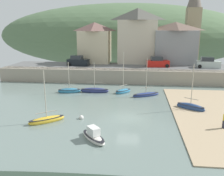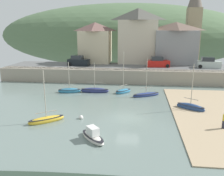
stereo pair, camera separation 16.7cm
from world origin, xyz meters
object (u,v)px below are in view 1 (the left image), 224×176
waterfront_building_centre (137,36)px  mooring_buoy (81,117)px  sailboat_blue_trim (47,120)px  sailboat_far_left (191,107)px  waterfront_building_left (95,42)px  sailboat_nearest_shore (146,94)px  dinghy_open_wooden (69,91)px  sailboat_white_hull (95,90)px  church_with_spire (193,20)px  parked_car_end_of_row (208,63)px  parked_car_near_slipway (78,61)px  waterfront_building_right (175,43)px  motorboat_with_cabin (123,91)px  parked_car_by_wall (158,62)px  sailboat_tall_mast (94,136)px

waterfront_building_centre → mooring_buoy: size_ratio=21.97×
sailboat_blue_trim → sailboat_far_left: bearing=-17.3°
waterfront_building_left → sailboat_nearest_shore: size_ratio=1.44×
sailboat_blue_trim → dinghy_open_wooden: bearing=57.3°
dinghy_open_wooden → sailboat_white_hull: (3.79, 0.50, 0.01)m
church_with_spire → parked_car_end_of_row: bearing=-80.1°
sailboat_blue_trim → parked_car_near_slipway: sailboat_blue_trim is taller
waterfront_building_right → motorboat_with_cabin: size_ratio=1.32×
parked_car_by_wall → parked_car_end_of_row: size_ratio=1.00×
sailboat_blue_trim → parked_car_near_slipway: size_ratio=1.32×
sailboat_white_hull → sailboat_nearest_shore: sailboat_nearest_shore is taller
church_with_spire → sailboat_nearest_shore: (-9.95, -20.28, -10.72)m
sailboat_nearest_shore → parked_car_by_wall: size_ratio=1.35×
motorboat_with_cabin → parked_car_end_of_row: (14.80, 10.31, 2.93)m
motorboat_with_cabin → parked_car_end_of_row: bearing=-12.1°
waterfront_building_left → waterfront_building_centre: bearing=0.0°
sailboat_far_left → parked_car_near_slipway: sailboat_far_left is taller
sailboat_nearest_shore → church_with_spire: bearing=36.3°
parked_car_by_wall → waterfront_building_right: bearing=47.8°
waterfront_building_centre → sailboat_blue_trim: bearing=-108.1°
waterfront_building_left → church_with_spire: (20.21, 4.00, 4.41)m
dinghy_open_wooden → sailboat_far_left: sailboat_far_left is taller
sailboat_white_hull → sailboat_nearest_shore: bearing=-10.3°
parked_car_by_wall → parked_car_end_of_row: (9.07, 0.00, 0.00)m
sailboat_far_left → parked_car_end_of_row: sailboat_far_left is taller
waterfront_building_centre → waterfront_building_right: (7.46, 0.00, -1.36)m
sailboat_nearest_shore → waterfront_building_centre: bearing=67.9°
dinghy_open_wooden → sailboat_far_left: 17.71m
waterfront_building_right → parked_car_by_wall: bearing=-128.2°
waterfront_building_centre → motorboat_with_cabin: waterfront_building_centre is taller
waterfront_building_left → parked_car_near_slipway: size_ratio=1.91×
waterfront_building_centre → mooring_buoy: 27.68m
dinghy_open_wooden → sailboat_nearest_shore: bearing=-14.2°
church_with_spire → parked_car_end_of_row: 11.60m
waterfront_building_left → sailboat_far_left: bearing=-54.4°
parked_car_near_slipway → waterfront_building_right: bearing=20.3°
waterfront_building_centre → sailboat_white_hull: 17.94m
waterfront_building_centre → parked_car_by_wall: (3.92, -4.50, -4.71)m
dinghy_open_wooden → sailboat_far_left: bearing=-30.5°
sailboat_white_hull → motorboat_with_cabin: (4.31, 0.24, -0.02)m
dinghy_open_wooden → parked_car_end_of_row: (22.91, 11.04, 2.92)m
waterfront_building_centre → parked_car_near_slipway: waterfront_building_centre is taller
waterfront_building_centre → dinghy_open_wooden: waterfront_building_centre is taller
sailboat_tall_mast → parked_car_by_wall: parked_car_by_wall is taller
sailboat_white_hull → sailboat_tall_mast: size_ratio=1.50×
parked_car_by_wall → parked_car_end_of_row: same height
sailboat_blue_trim → sailboat_tall_mast: bearing=-69.0°
waterfront_building_right → parked_car_near_slipway: size_ratio=1.95×
dinghy_open_wooden → sailboat_nearest_shore: sailboat_nearest_shore is taller
parked_car_by_wall → parked_car_near_slipway: bearing=176.0°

